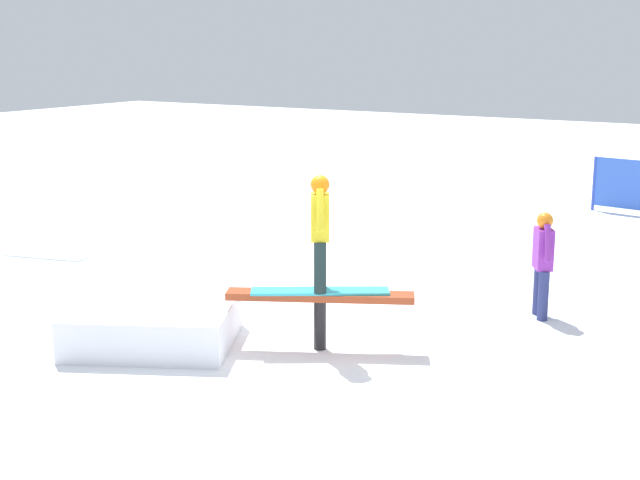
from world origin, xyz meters
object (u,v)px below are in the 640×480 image
Objects in this scene: rail_feature at (320,301)px; bystander_purple at (543,259)px; loose_snowboard_white at (45,256)px; main_rider_on_rail at (320,237)px.

bystander_purple reaches higher than rail_feature.
rail_feature reaches higher than loose_snowboard_white.
rail_feature is at bearing -66.99° from bystander_purple.
rail_feature is 1.38× the size of main_rider_on_rail.
main_rider_on_rail reaches higher than bystander_purple.
bystander_purple is 7.88m from loose_snowboard_white.
loose_snowboard_white is at bearing 140.38° from rail_feature.
rail_feature is 3.02m from bystander_purple.
rail_feature is at bearing 0.00° from main_rider_on_rail.
main_rider_on_rail is at bearing 0.00° from rail_feature.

